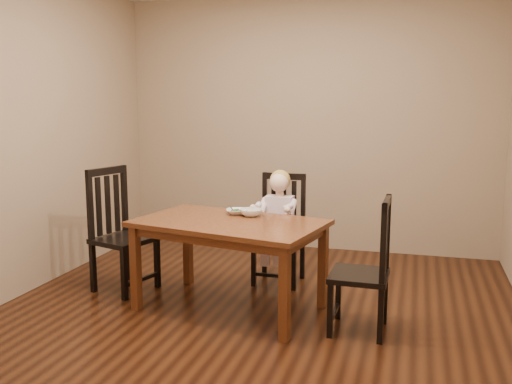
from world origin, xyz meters
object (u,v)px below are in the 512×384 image
(chair_right, at_px, (367,269))
(bowl_peas, at_px, (237,212))
(bowl_veg, at_px, (251,213))
(dining_table, at_px, (229,231))
(chair_left, at_px, (120,232))
(toddler, at_px, (279,216))
(chair_child, at_px, (280,231))

(chair_right, xyz_separation_m, bowl_peas, (-1.08, 0.42, 0.26))
(bowl_peas, xyz_separation_m, bowl_veg, (0.13, -0.04, 0.01))
(dining_table, bearing_deg, chair_left, 169.89)
(chair_right, bearing_deg, toddler, 44.76)
(dining_table, bearing_deg, toddler, 73.14)
(chair_left, bearing_deg, dining_table, 97.02)
(dining_table, xyz_separation_m, chair_left, (-1.05, 0.19, -0.12))
(dining_table, height_order, chair_left, chair_left)
(bowl_peas, bearing_deg, chair_left, -176.43)
(toddler, relative_size, bowl_veg, 3.00)
(dining_table, distance_m, bowl_veg, 0.27)
(dining_table, height_order, toddler, toddler)
(toddler, bearing_deg, bowl_veg, 79.56)
(chair_child, relative_size, chair_right, 1.00)
(chair_child, distance_m, bowl_veg, 0.63)
(bowl_veg, bearing_deg, dining_table, -118.01)
(dining_table, relative_size, toddler, 2.85)
(chair_child, xyz_separation_m, bowl_peas, (-0.24, -0.52, 0.26))
(dining_table, relative_size, bowl_peas, 8.95)
(chair_right, xyz_separation_m, toddler, (-0.84, 0.89, 0.14))
(chair_right, height_order, bowl_peas, chair_right)
(chair_child, bearing_deg, chair_right, 133.20)
(chair_child, bearing_deg, bowl_veg, 80.46)
(dining_table, xyz_separation_m, bowl_veg, (0.11, 0.21, 0.11))
(dining_table, xyz_separation_m, toddler, (0.22, 0.72, -0.02))
(dining_table, relative_size, chair_child, 1.60)
(dining_table, distance_m, bowl_peas, 0.27)
(toddler, relative_size, bowl_peas, 3.14)
(chair_left, distance_m, bowl_veg, 1.19)
(chair_left, height_order, toddler, chair_left)
(dining_table, bearing_deg, bowl_peas, 94.55)
(chair_child, bearing_deg, dining_table, 75.34)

